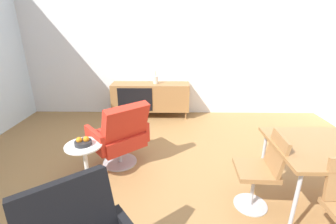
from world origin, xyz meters
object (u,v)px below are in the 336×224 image
Objects in this scene: dining_chair_near_window at (262,169)px; vase_cobalt at (156,80)px; sideboard at (151,97)px; side_table_round at (85,159)px; lounge_chair_red at (120,135)px; fruit_bowl at (83,142)px.

vase_cobalt is at bearing 115.35° from dining_chair_near_window.
vase_cobalt is 2.97m from dining_chair_near_window.
side_table_round is at bearing -105.00° from sideboard.
lounge_chair_red is (-0.25, -1.89, 0.03)m from sideboard.
lounge_chair_red is at bearing 47.45° from fruit_bowl.
dining_chair_near_window is at bearing -25.64° from lounge_chair_red.
fruit_bowl is at bearing -75.37° from side_table_round.
fruit_bowl is (-0.72, -2.28, -0.25)m from vase_cobalt.
side_table_round is 2.60× the size of fruit_bowl.
dining_chair_near_window is (1.26, -2.67, -0.34)m from vase_cobalt.
vase_cobalt is at bearing 79.08° from lounge_chair_red.
fruit_bowl is at bearing 168.78° from dining_chair_near_window.
fruit_bowl is at bearing -107.57° from vase_cobalt.
vase_cobalt is at bearing 0.97° from sideboard.
sideboard is at bearing 82.36° from lounge_chair_red.
dining_chair_near_window is 1.65× the size of side_table_round.
vase_cobalt is (0.11, 0.00, 0.37)m from sideboard.
fruit_bowl is (0.00, -0.00, 0.23)m from side_table_round.
sideboard is 1.69× the size of lounge_chair_red.
side_table_round is 0.23m from fruit_bowl.
lounge_chair_red is at bearing 154.36° from dining_chair_near_window.
fruit_bowl is (-0.36, -0.39, 0.09)m from lounge_chair_red.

